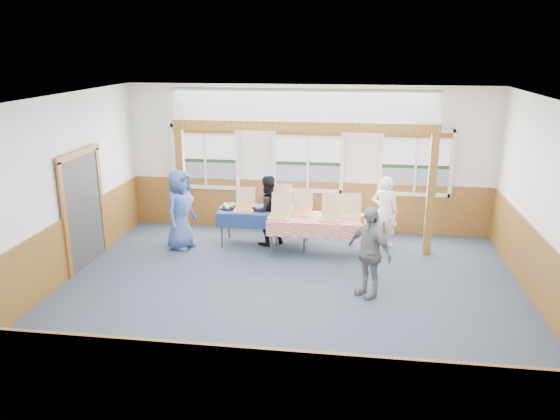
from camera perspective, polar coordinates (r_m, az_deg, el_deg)
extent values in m
plane|color=#2C3B47|center=(9.17, 0.84, -8.94)|extent=(8.00, 8.00, 0.00)
plane|color=white|center=(8.29, 0.93, 11.40)|extent=(8.00, 8.00, 0.00)
plane|color=silver|center=(11.98, 2.95, 5.32)|extent=(8.00, 0.00, 8.00)
plane|color=silver|center=(5.36, -3.80, -9.61)|extent=(8.00, 0.00, 8.00)
plane|color=silver|center=(9.89, -22.78, 1.55)|extent=(0.00, 8.00, 8.00)
plane|color=silver|center=(9.04, 26.92, -0.33)|extent=(0.00, 8.00, 8.00)
cube|color=brown|center=(12.20, 2.87, 0.46)|extent=(7.98, 0.05, 1.10)
cube|color=brown|center=(5.92, -3.54, -18.64)|extent=(7.98, 0.05, 1.10)
cube|color=brown|center=(10.18, -22.00, -4.16)|extent=(0.05, 6.98, 1.10)
cube|color=brown|center=(9.37, 25.93, -6.47)|extent=(0.05, 6.98, 1.10)
cube|color=#373737|center=(10.77, -19.90, -0.02)|extent=(0.06, 1.30, 2.10)
cube|color=white|center=(12.48, -7.71, 2.40)|extent=(1.52, 0.05, 0.08)
cube|color=white|center=(12.21, -7.96, 8.69)|extent=(1.52, 0.05, 0.08)
cube|color=white|center=(12.55, -11.10, 5.55)|extent=(0.08, 0.05, 1.46)
cube|color=white|center=(12.15, -4.45, 5.45)|extent=(0.08, 0.05, 1.46)
cube|color=white|center=(12.33, -7.83, 5.51)|extent=(0.05, 0.05, 1.30)
cube|color=slate|center=(12.45, -7.71, 3.79)|extent=(1.40, 0.02, 0.52)
cube|color=#1B361C|center=(12.38, -7.77, 5.14)|extent=(1.40, 0.02, 0.08)
cube|color=silver|center=(12.31, -7.84, 6.91)|extent=(1.40, 0.02, 0.70)
cube|color=brown|center=(12.21, -7.97, 8.21)|extent=(1.40, 0.07, 0.10)
cube|color=white|center=(12.07, 2.88, 2.05)|extent=(1.52, 0.05, 0.08)
cube|color=white|center=(11.80, 2.98, 8.54)|extent=(1.52, 0.05, 0.08)
cube|color=white|center=(12.00, -0.61, 5.36)|extent=(0.08, 0.05, 1.46)
cube|color=white|center=(11.88, 6.50, 5.13)|extent=(0.08, 0.05, 1.46)
cube|color=white|center=(11.92, 2.93, 5.26)|extent=(0.05, 0.05, 1.30)
cube|color=slate|center=(12.04, 2.92, 3.48)|extent=(1.40, 0.02, 0.52)
cube|color=#1B361C|center=(11.98, 2.94, 4.87)|extent=(1.40, 0.02, 0.08)
cube|color=silver|center=(11.90, 2.97, 6.71)|extent=(1.40, 0.02, 0.70)
cube|color=brown|center=(11.79, 2.96, 8.05)|extent=(1.40, 0.07, 0.10)
cube|color=white|center=(12.10, 13.79, 1.61)|extent=(1.52, 0.05, 0.08)
cube|color=white|center=(11.83, 14.26, 8.08)|extent=(1.52, 0.05, 0.08)
cube|color=white|center=(11.89, 10.46, 4.97)|extent=(0.08, 0.05, 1.46)
cube|color=white|center=(12.05, 17.53, 4.62)|extent=(0.08, 0.05, 1.46)
cube|color=white|center=(11.95, 14.02, 4.81)|extent=(0.05, 0.05, 1.30)
cube|color=slate|center=(12.07, 13.87, 3.03)|extent=(1.40, 0.02, 0.52)
cube|color=#1B361C|center=(12.00, 13.97, 4.42)|extent=(1.40, 0.02, 0.08)
cube|color=silver|center=(11.93, 14.10, 6.25)|extent=(1.40, 0.02, 0.70)
cube|color=brown|center=(11.82, 14.23, 7.58)|extent=(1.40, 0.07, 0.10)
cube|color=#5D3714|center=(11.41, -10.24, 2.42)|extent=(0.15, 0.15, 2.40)
cube|color=#5D3714|center=(10.96, 15.49, 1.48)|extent=(0.15, 0.15, 2.40)
cube|color=#5D3714|center=(10.65, 2.45, 8.74)|extent=(5.15, 0.18, 0.18)
cylinder|color=#373737|center=(11.18, -6.11, -2.17)|extent=(0.04, 0.04, 0.73)
cylinder|color=#373737|center=(11.76, -5.37, -1.17)|extent=(0.04, 0.04, 0.73)
cylinder|color=#373737|center=(10.91, 2.55, -2.58)|extent=(0.04, 0.04, 0.73)
cylinder|color=#373737|center=(11.50, 2.85, -1.54)|extent=(0.04, 0.04, 0.73)
cube|color=#373737|center=(11.19, -1.58, -0.06)|extent=(1.86, 0.89, 0.03)
cube|color=navy|center=(11.19, -1.58, 0.04)|extent=(1.93, 0.95, 0.01)
cube|color=navy|center=(10.85, -1.92, -1.31)|extent=(1.87, 0.15, 0.28)
cube|color=navy|center=(11.61, -1.24, -0.07)|extent=(1.87, 0.15, 0.28)
cylinder|color=#373737|center=(10.61, -0.90, -3.13)|extent=(0.04, 0.04, 0.73)
cylinder|color=#373737|center=(11.22, -0.38, -1.99)|extent=(0.04, 0.04, 0.73)
cylinder|color=#373737|center=(10.50, 8.60, -3.54)|extent=(0.04, 0.04, 0.73)
cylinder|color=#373737|center=(11.12, 8.58, -2.37)|extent=(0.04, 0.04, 0.73)
cube|color=#373737|center=(10.71, 3.99, -0.88)|extent=(1.97, 1.08, 0.03)
cube|color=red|center=(10.70, 4.00, -0.79)|extent=(2.04, 1.15, 0.01)
cube|color=red|center=(10.35, 3.82, -2.24)|extent=(1.90, 0.33, 0.28)
cube|color=red|center=(11.14, 4.14, -0.85)|extent=(1.90, 0.33, 0.28)
cube|color=tan|center=(11.11, -3.74, 0.03)|extent=(0.42, 0.42, 0.04)
cylinder|color=gold|center=(11.10, -3.74, 0.17)|extent=(0.37, 0.37, 0.01)
cube|color=tan|center=(11.28, -3.60, 1.42)|extent=(0.40, 0.12, 0.39)
cube|color=tan|center=(11.24, 0.28, 0.27)|extent=(0.48, 0.48, 0.05)
cylinder|color=#DCB366|center=(11.23, 0.28, 0.42)|extent=(0.42, 0.42, 0.01)
cube|color=tan|center=(11.42, 0.25, 1.72)|extent=(0.43, 0.16, 0.41)
cube|color=tan|center=(10.63, -0.09, -0.71)|extent=(0.42, 0.42, 0.04)
cylinder|color=#C98B3E|center=(10.63, -0.09, -0.56)|extent=(0.37, 0.37, 0.01)
cube|color=tan|center=(10.80, 0.16, 0.76)|extent=(0.40, 0.12, 0.39)
cube|color=tan|center=(10.86, 2.21, -0.34)|extent=(0.41, 0.41, 0.05)
cylinder|color=gold|center=(10.86, 2.22, -0.19)|extent=(0.36, 0.36, 0.01)
cube|color=tan|center=(11.03, 2.40, 1.11)|extent=(0.40, 0.11, 0.39)
cube|color=tan|center=(10.57, 5.31, -0.90)|extent=(0.44, 0.44, 0.05)
cylinder|color=#C98B3E|center=(10.56, 5.31, -0.74)|extent=(0.38, 0.38, 0.01)
cube|color=tan|center=(10.74, 5.49, 0.64)|extent=(0.42, 0.13, 0.40)
cube|color=tan|center=(10.77, 7.49, -0.64)|extent=(0.40, 0.40, 0.04)
cylinder|color=#DCB366|center=(10.76, 7.49, -0.49)|extent=(0.35, 0.35, 0.01)
cube|color=tan|center=(10.93, 7.49, 0.77)|extent=(0.39, 0.11, 0.38)
cylinder|color=black|center=(11.33, -5.32, 0.28)|extent=(0.39, 0.39, 0.03)
cylinder|color=white|center=(11.32, -5.33, 0.40)|extent=(0.09, 0.09, 0.04)
sphere|color=#356225|center=(11.29, -4.80, 0.40)|extent=(0.09, 0.09, 0.09)
sphere|color=silver|center=(11.38, -4.91, 0.53)|extent=(0.09, 0.09, 0.09)
sphere|color=#356225|center=(11.42, -5.33, 0.57)|extent=(0.09, 0.09, 0.09)
sphere|color=silver|center=(11.38, -5.75, 0.51)|extent=(0.09, 0.09, 0.09)
sphere|color=#356225|center=(11.30, -5.86, 0.38)|extent=(0.09, 0.09, 0.09)
sphere|color=silver|center=(11.23, -5.57, 0.28)|extent=(0.09, 0.09, 0.09)
sphere|color=#356225|center=(11.22, -5.09, 0.29)|extent=(0.09, 0.09, 0.09)
cylinder|color=#A66B1B|center=(10.42, 8.57, -0.97)|extent=(0.07, 0.07, 0.15)
imported|color=white|center=(11.30, 10.88, -0.17)|extent=(0.59, 0.44, 1.48)
imported|color=black|center=(11.22, -1.38, -0.04)|extent=(0.90, 0.86, 1.46)
imported|color=#3B5193|center=(11.16, -10.39, 0.05)|extent=(0.71, 0.91, 1.63)
imported|color=gray|center=(9.01, 9.29, -4.32)|extent=(0.90, 0.89, 1.53)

